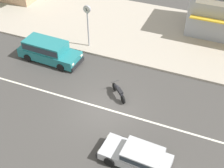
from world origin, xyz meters
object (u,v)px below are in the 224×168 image
Objects in this scene: motorcycle_0 at (119,91)px; street_clock at (88,17)px; hatchback_silver_1 at (138,156)px; minivan_teal_0 at (48,50)px.

street_clock is at bearing 133.41° from motorcycle_0.
motorcycle_0 is at bearing -46.59° from street_clock.
street_clock is (-7.24, 9.16, 2.10)m from hatchback_silver_1.
minivan_teal_0 is 1.25× the size of hatchback_silver_1.
hatchback_silver_1 is 11.86m from street_clock.
motorcycle_0 is (6.46, -1.91, -0.42)m from minivan_teal_0.
hatchback_silver_1 is 2.71× the size of motorcycle_0.
minivan_teal_0 is 11.36m from hatchback_silver_1.
street_clock is (-4.36, 4.61, 2.26)m from motorcycle_0.
motorcycle_0 is at bearing 122.27° from hatchback_silver_1.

